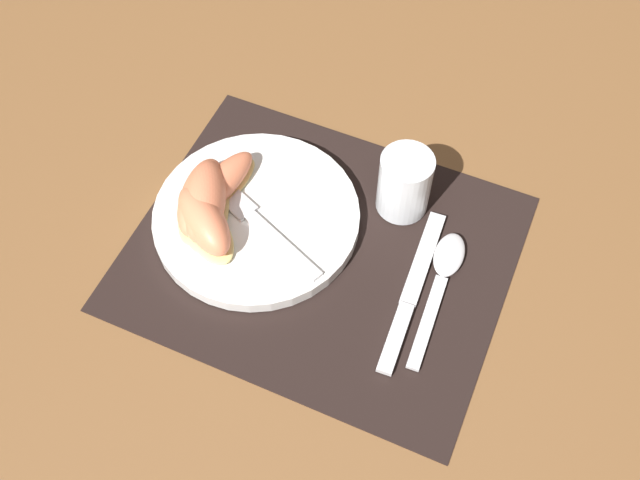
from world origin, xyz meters
name	(u,v)px	position (x,y,z in m)	size (l,w,h in m)	color
ground_plane	(321,253)	(0.00, 0.00, 0.00)	(3.00, 3.00, 0.00)	brown
placemat	(321,252)	(0.00, 0.00, 0.00)	(0.42, 0.35, 0.00)	black
plate	(257,217)	(-0.09, 0.01, 0.01)	(0.24, 0.24, 0.02)	white
juice_glass	(404,186)	(0.06, 0.10, 0.04)	(0.06, 0.06, 0.08)	silver
knife	(411,293)	(0.11, -0.01, 0.01)	(0.03, 0.21, 0.01)	silver
spoon	(444,272)	(0.14, 0.03, 0.01)	(0.04, 0.18, 0.01)	silver
fork	(254,219)	(-0.08, 0.00, 0.02)	(0.18, 0.09, 0.00)	silver
citrus_wedge_0	(216,188)	(-0.14, 0.01, 0.03)	(0.07, 0.13, 0.03)	#F4DB84
citrus_wedge_1	(201,198)	(-0.14, -0.01, 0.04)	(0.07, 0.12, 0.04)	#F4DB84
citrus_wedge_2	(205,203)	(-0.14, -0.01, 0.04)	(0.09, 0.13, 0.05)	#F4DB84
citrus_wedge_3	(205,222)	(-0.13, -0.04, 0.04)	(0.11, 0.10, 0.05)	#F4DB84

